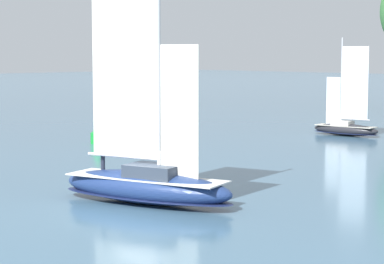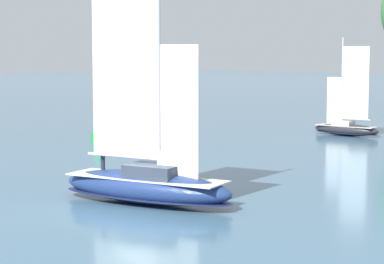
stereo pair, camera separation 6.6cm
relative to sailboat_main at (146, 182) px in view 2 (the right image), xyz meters
name	(u,v)px [view 2 (the right image)]	position (x,y,z in m)	size (l,w,h in m)	color
ground_plane	(146,203)	(-0.01, 0.00, -0.99)	(400.00, 400.00, 0.00)	#42667F
sailboat_main	(146,182)	(0.00, 0.00, 0.00)	(9.29, 4.85, 12.30)	navy
sailboat_moored_near_marina	(346,127)	(-9.57, 30.87, -0.28)	(6.10, 2.24, 8.23)	#232328
channel_buoy	(98,133)	(-19.86, 12.59, -0.19)	(1.12, 1.12, 2.03)	green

